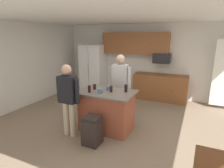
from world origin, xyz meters
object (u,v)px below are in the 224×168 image
(kitchen_island, at_px, (107,110))
(person_guest_left, at_px, (68,96))
(glass_dark_ale, at_px, (95,87))
(person_guest_right, at_px, (120,82))
(trash_bin, at_px, (92,131))
(microwave_over_range, at_px, (162,58))
(mug_ceramic_white, at_px, (108,88))
(glass_pilsner, at_px, (126,88))
(refrigerator, at_px, (93,69))
(glass_short_whisky, at_px, (89,89))
(glass_stout_tall, at_px, (111,89))
(mug_blue_stoneware, at_px, (100,91))

(kitchen_island, relative_size, person_guest_left, 0.80)
(glass_dark_ale, bearing_deg, person_guest_right, 64.85)
(glass_dark_ale, distance_m, trash_bin, 1.08)
(microwave_over_range, bearing_deg, mug_ceramic_white, -106.02)
(mug_ceramic_white, distance_m, glass_dark_ale, 0.33)
(person_guest_right, bearing_deg, glass_dark_ale, -23.57)
(mug_ceramic_white, xyz_separation_m, glass_pilsner, (0.43, 0.03, 0.04))
(refrigerator, height_order, glass_short_whisky, refrigerator)
(glass_pilsner, xyz_separation_m, trash_bin, (-0.39, -0.88, -0.72))
(person_guest_right, xyz_separation_m, mug_ceramic_white, (-0.04, -0.65, -0.01))
(trash_bin, bearing_deg, glass_stout_tall, 82.55)
(kitchen_island, height_order, glass_dark_ale, glass_dark_ale)
(microwave_over_range, bearing_deg, glass_pilsner, -96.98)
(glass_pilsner, relative_size, glass_stout_tall, 1.19)
(mug_ceramic_white, height_order, glass_stout_tall, glass_stout_tall)
(mug_ceramic_white, xyz_separation_m, mug_blue_stoneware, (-0.06, -0.32, 0.00))
(mug_ceramic_white, height_order, glass_pilsner, glass_pilsner)
(refrigerator, xyz_separation_m, person_guest_right, (1.89, -1.83, 0.07))
(mug_ceramic_white, bearing_deg, glass_dark_ale, -162.28)
(mug_ceramic_white, bearing_deg, refrigerator, 126.72)
(person_guest_left, bearing_deg, glass_stout_tall, -4.27)
(glass_short_whisky, relative_size, trash_bin, 0.27)
(mug_ceramic_white, distance_m, trash_bin, 1.09)
(microwave_over_range, height_order, glass_short_whisky, microwave_over_range)
(person_guest_left, distance_m, mug_ceramic_white, 0.96)
(refrigerator, height_order, glass_pilsner, refrigerator)
(trash_bin, bearing_deg, microwave_over_range, 78.37)
(mug_ceramic_white, height_order, trash_bin, mug_ceramic_white)
(mug_ceramic_white, relative_size, mug_blue_stoneware, 1.00)
(microwave_over_range, height_order, trash_bin, microwave_over_range)
(glass_pilsner, xyz_separation_m, glass_dark_ale, (-0.75, -0.13, -0.02))
(mug_ceramic_white, relative_size, glass_dark_ale, 1.01)
(refrigerator, bearing_deg, person_guest_left, -68.88)
(glass_stout_tall, xyz_separation_m, trash_bin, (-0.09, -0.73, -0.71))
(kitchen_island, distance_m, mug_blue_stoneware, 0.56)
(person_guest_left, relative_size, mug_ceramic_white, 12.27)
(microwave_over_range, height_order, glass_pilsner, microwave_over_range)
(glass_short_whisky, bearing_deg, glass_pilsner, 27.69)
(person_guest_left, xyz_separation_m, mug_ceramic_white, (0.61, 0.74, 0.07))
(person_guest_left, bearing_deg, refrigerator, 66.81)
(kitchen_island, distance_m, mug_ceramic_white, 0.53)
(glass_short_whisky, distance_m, glass_dark_ale, 0.25)
(glass_short_whisky, xyz_separation_m, trash_bin, (0.34, -0.49, -0.72))
(trash_bin, bearing_deg, mug_ceramic_white, 92.54)
(glass_short_whisky, relative_size, glass_stout_tall, 1.13)
(person_guest_right, relative_size, mug_ceramic_white, 13.09)
(person_guest_left, distance_m, trash_bin, 0.90)
(microwave_over_range, xyz_separation_m, mug_blue_stoneware, (-0.80, -2.92, -0.45))
(person_guest_left, relative_size, glass_dark_ale, 12.45)
(mug_blue_stoneware, bearing_deg, kitchen_island, 68.55)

